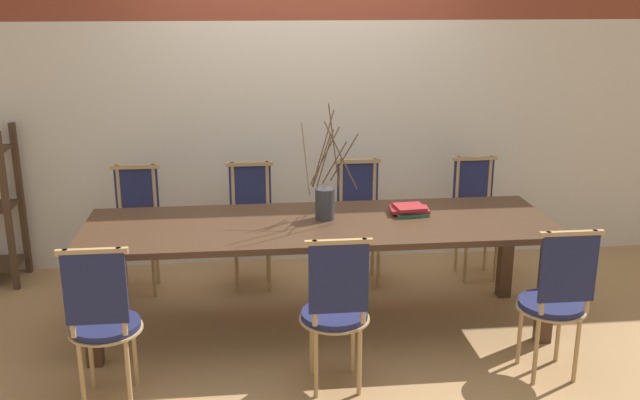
{
  "coord_description": "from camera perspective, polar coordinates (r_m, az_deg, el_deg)",
  "views": [
    {
      "loc": [
        -0.47,
        -4.33,
        2.17
      ],
      "look_at": [
        0.0,
        0.0,
        0.89
      ],
      "focal_mm": 40.0,
      "sensor_mm": 36.0,
      "label": 1
    }
  ],
  "objects": [
    {
      "name": "chair_far_right",
      "position": [
        5.67,
        12.37,
        -1.09
      ],
      "size": [
        0.4,
        0.4,
        0.94
      ],
      "rotation": [
        0.0,
        0.0,
        3.14
      ],
      "color": "#1E234C",
      "rests_on": "ground_plane"
    },
    {
      "name": "chair_far_leftend",
      "position": [
        5.45,
        -14.43,
        -1.97
      ],
      "size": [
        0.4,
        0.4,
        0.94
      ],
      "rotation": [
        0.0,
        0.0,
        3.14
      ],
      "color": "#1E234C",
      "rests_on": "ground_plane"
    },
    {
      "name": "chair_near_leftend",
      "position": [
        3.99,
        -16.98,
        -9.07
      ],
      "size": [
        0.4,
        0.4,
        0.94
      ],
      "color": "#1E234C",
      "rests_on": "ground_plane"
    },
    {
      "name": "dining_table",
      "position": [
        4.61,
        0.0,
        -2.77
      ],
      "size": [
        3.01,
        0.92,
        0.74
      ],
      "color": "#422B1C",
      "rests_on": "ground_plane"
    },
    {
      "name": "chair_near_center",
      "position": [
        4.28,
        18.35,
        -7.41
      ],
      "size": [
        0.4,
        0.4,
        0.94
      ],
      "color": "#1E234C",
      "rests_on": "ground_plane"
    },
    {
      "name": "book_stack",
      "position": [
        4.79,
        7.21,
        -0.77
      ],
      "size": [
        0.27,
        0.21,
        0.06
      ],
      "color": "#1E6B4C",
      "rests_on": "dining_table"
    },
    {
      "name": "chair_near_left",
      "position": [
        3.94,
        1.32,
        -8.61
      ],
      "size": [
        0.4,
        0.4,
        0.94
      ],
      "color": "#1E234C",
      "rests_on": "ground_plane"
    },
    {
      "name": "wall_rear",
      "position": [
        5.69,
        -1.45,
        10.64
      ],
      "size": [
        12.0,
        0.06,
        3.2
      ],
      "color": "beige",
      "rests_on": "ground_plane"
    },
    {
      "name": "chair_far_center",
      "position": [
        5.45,
        3.18,
        -1.43
      ],
      "size": [
        0.4,
        0.4,
        0.94
      ],
      "rotation": [
        0.0,
        0.0,
        3.14
      ],
      "color": "#1E234C",
      "rests_on": "ground_plane"
    },
    {
      "name": "chair_far_left",
      "position": [
        5.39,
        -5.52,
        -1.72
      ],
      "size": [
        0.4,
        0.4,
        0.94
      ],
      "rotation": [
        0.0,
        0.0,
        3.14
      ],
      "color": "#1E234C",
      "rests_on": "ground_plane"
    },
    {
      "name": "ground_plane",
      "position": [
        4.87,
        0.0,
        -10.07
      ],
      "size": [
        16.0,
        16.0,
        0.0
      ],
      "primitive_type": "plane",
      "color": "#A87F51"
    },
    {
      "name": "vase_centerpiece",
      "position": [
        4.62,
        0.41,
        -0.02
      ],
      "size": [
        0.35,
        0.42,
        0.77
      ],
      "color": "#33383D",
      "rests_on": "dining_table"
    }
  ]
}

